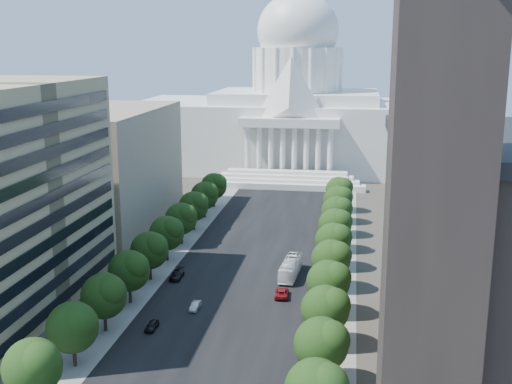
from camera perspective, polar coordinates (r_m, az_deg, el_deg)
The scene contains 34 objects.
road_asphalt at distance 155.82m, azimuth 0.39°, elevation -4.26°, with size 30.00×260.00×0.01m, color black.
sidewalk_left at distance 159.54m, azimuth -6.40°, elevation -3.92°, with size 8.00×260.00×0.02m, color gray.
sidewalk_right at distance 154.37m, azimuth 7.40°, elevation -4.54°, with size 8.00×260.00×0.02m, color gray.
capitol at distance 244.49m, azimuth 3.62°, elevation 6.83°, with size 120.00×56.00×73.00m.
office_block_left_far at distance 174.68m, azimuth -14.91°, elevation 2.27°, with size 38.00×52.00×30.00m, color gray.
tree_l_a at distance 88.75m, azimuth -19.13°, elevation -14.42°, with size 7.79×7.60×9.97m.
tree_l_b at distance 98.38m, azimuth -15.87°, elevation -11.39°, with size 7.79×7.60×9.97m.
tree_l_c at distance 108.48m, azimuth -13.25°, elevation -8.89°, with size 7.79×7.60×9.97m.
tree_l_d at distance 118.93m, azimuth -11.11°, elevation -6.80°, with size 7.79×7.60×9.97m.
tree_l_e at distance 129.65m, azimuth -9.34°, elevation -5.05°, with size 7.79×7.60×9.97m.
tree_l_f at distance 140.58m, azimuth -7.84°, elevation -3.56°, with size 7.79×7.60×9.97m.
tree_l_g at distance 151.67m, azimuth -6.57°, elevation -2.29°, with size 7.79×7.60×9.97m.
tree_l_h at distance 162.89m, azimuth -5.48°, elevation -1.19°, with size 7.79×7.60×9.97m.
tree_l_i at distance 174.21m, azimuth -4.52°, elevation -0.23°, with size 7.79×7.60×9.97m.
tree_l_j at distance 185.62m, azimuth -3.68°, elevation 0.61°, with size 7.79×7.60×9.97m.
tree_r_b at distance 90.37m, azimuth 6.02°, elevation -13.21°, with size 7.79×7.60×9.97m.
tree_r_c at distance 101.27m, azimuth 6.35°, elevation -10.23°, with size 7.79×7.60×9.97m.
tree_r_d at distance 112.39m, azimuth 6.62°, elevation -7.83°, with size 7.79×7.60×9.97m.
tree_r_e at distance 123.68m, azimuth 6.83°, elevation -5.86°, with size 7.79×7.60×9.97m.
tree_r_f at distance 135.09m, azimuth 7.01°, elevation -4.23°, with size 7.79×7.60×9.97m.
tree_r_g at distance 146.60m, azimuth 7.16°, elevation -2.85°, with size 7.79×7.60×9.97m.
tree_r_h at distance 158.18m, azimuth 7.29°, elevation -1.67°, with size 7.79×7.60×9.97m.
tree_r_i at distance 169.82m, azimuth 7.40°, elevation -0.65°, with size 7.79×7.60×9.97m.
tree_r_j at distance 181.50m, azimuth 7.49°, elevation 0.24°, with size 7.79×7.60×9.97m.
streetlight_b at distance 100.75m, azimuth 7.23°, elevation -10.77°, with size 2.61×0.44×9.00m.
streetlight_c at distance 124.04m, azimuth 7.55°, elevation -6.13°, with size 2.61×0.44×9.00m.
streetlight_d at distance 147.90m, azimuth 7.77°, elevation -2.98°, with size 2.61×0.44×9.00m.
streetlight_e at distance 172.08m, azimuth 7.93°, elevation -0.70°, with size 2.61×0.44×9.00m.
streetlight_f at distance 196.46m, azimuth 8.05°, elevation 1.01°, with size 2.61×0.44×9.00m.
car_dark_a at distance 110.06m, azimuth -9.24°, elevation -11.64°, with size 1.58×3.93×1.34m, color black.
car_silver at distance 116.78m, azimuth -5.40°, elevation -10.04°, with size 1.39×3.99×1.32m, color #ADB1B5.
car_red at distance 121.70m, azimuth 2.30°, elevation -8.96°, with size 2.48×5.37×1.49m, color maroon.
car_dark_b at distance 131.58m, azimuth -7.04°, elevation -7.31°, with size 2.21×5.43×1.57m, color black.
city_bus at distance 131.69m, azimuth 3.10°, elevation -6.75°, with size 2.97×12.71×3.54m, color silver.
Camera 1 is at (21.34, -57.24, 46.30)m, focal length 45.00 mm.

